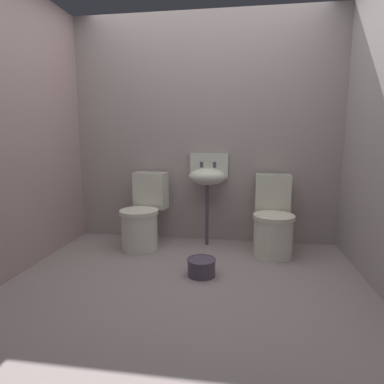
% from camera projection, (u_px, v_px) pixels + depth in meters
% --- Properties ---
extents(ground_plane, '(3.31, 2.74, 0.08)m').
position_uv_depth(ground_plane, '(187.00, 288.00, 2.67)').
color(ground_plane, gray).
extents(wall_back, '(3.31, 0.10, 2.47)m').
position_uv_depth(wall_back, '(205.00, 131.00, 3.64)').
color(wall_back, '#A49794').
rests_on(wall_back, ground).
extents(wall_left, '(0.10, 2.54, 2.47)m').
position_uv_depth(wall_left, '(12.00, 129.00, 2.77)').
color(wall_left, '#AB908D').
rests_on(wall_left, ground).
extents(toilet_left, '(0.47, 0.64, 0.78)m').
position_uv_depth(toilet_left, '(143.00, 217.00, 3.49)').
color(toilet_left, silver).
rests_on(toilet_left, ground).
extents(toilet_right, '(0.41, 0.60, 0.78)m').
position_uv_depth(toilet_right, '(273.00, 222.00, 3.29)').
color(toilet_right, silver).
rests_on(toilet_right, ground).
extents(sink, '(0.42, 0.35, 0.99)m').
position_uv_depth(sink, '(208.00, 176.00, 3.50)').
color(sink, '#504656').
rests_on(sink, ground).
extents(bucket, '(0.25, 0.25, 0.15)m').
position_uv_depth(bucket, '(201.00, 267.00, 2.79)').
color(bucket, '#504656').
rests_on(bucket, ground).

